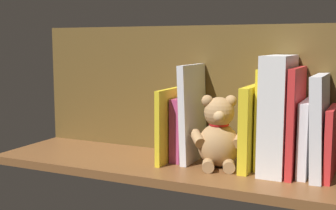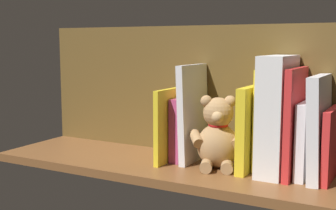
% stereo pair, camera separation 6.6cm
% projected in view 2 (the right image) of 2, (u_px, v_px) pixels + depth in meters
% --- Properties ---
extents(ground_plane, '(0.94, 0.30, 0.02)m').
position_uv_depth(ground_plane, '(168.00, 166.00, 1.19)').
color(ground_plane, brown).
extents(shelf_back_panel, '(0.94, 0.02, 0.36)m').
position_uv_depth(shelf_back_panel, '(190.00, 90.00, 1.28)').
color(shelf_back_panel, brown).
rests_on(shelf_back_panel, ground_plane).
extents(book_0, '(0.02, 0.16, 0.17)m').
position_uv_depth(book_0, '(331.00, 144.00, 1.02)').
color(book_0, red).
rests_on(book_0, ground_plane).
extents(book_1, '(0.04, 0.17, 0.24)m').
position_uv_depth(book_1, '(319.00, 128.00, 1.03)').
color(book_1, silver).
rests_on(book_1, ground_plane).
extents(book_2, '(0.02, 0.15, 0.18)m').
position_uv_depth(book_2, '(306.00, 139.00, 1.05)').
color(book_2, silver).
rests_on(book_2, ground_plane).
extents(book_3, '(0.02, 0.17, 0.25)m').
position_uv_depth(book_3, '(295.00, 122.00, 1.05)').
color(book_3, red).
rests_on(book_3, ground_plane).
extents(dictionary_thick_white, '(0.06, 0.17, 0.28)m').
position_uv_depth(dictionary_thick_white, '(277.00, 115.00, 1.07)').
color(dictionary_thick_white, white).
rests_on(dictionary_thick_white, ground_plane).
extents(book_4, '(0.01, 0.12, 0.25)m').
position_uv_depth(book_4, '(263.00, 119.00, 1.11)').
color(book_4, yellow).
rests_on(book_4, ground_plane).
extents(book_5, '(0.02, 0.16, 0.21)m').
position_uv_depth(book_5, '(251.00, 128.00, 1.11)').
color(book_5, yellow).
rests_on(book_5, ground_plane).
extents(teddy_bear, '(0.14, 0.14, 0.18)m').
position_uv_depth(teddy_bear, '(218.00, 136.00, 1.13)').
color(teddy_bear, tan).
rests_on(teddy_bear, ground_plane).
extents(book_6, '(0.03, 0.15, 0.26)m').
position_uv_depth(book_6, '(193.00, 113.00, 1.19)').
color(book_6, silver).
rests_on(book_6, ground_plane).
extents(book_7, '(0.03, 0.13, 0.17)m').
position_uv_depth(book_7, '(185.00, 128.00, 1.21)').
color(book_7, '#B23F72').
rests_on(book_7, ground_plane).
extents(book_8, '(0.01, 0.18, 0.19)m').
position_uv_depth(book_8, '(172.00, 124.00, 1.20)').
color(book_8, yellow).
rests_on(book_8, ground_plane).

